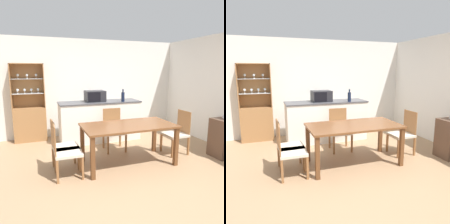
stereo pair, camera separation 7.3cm
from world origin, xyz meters
TOP-DOWN VIEW (x-y plane):
  - ground_plane at (0.00, 0.00)m, footprint 18.00×18.00m
  - wall_back at (0.00, 2.63)m, footprint 6.80×0.06m
  - kitchen_counter at (0.11, 1.89)m, footprint 2.00×0.64m
  - display_cabinet at (-1.53, 2.44)m, footprint 0.76×0.34m
  - dining_table at (0.20, 0.35)m, footprint 1.70×0.89m
  - dining_chair_side_left_far at (-0.99, 0.49)m, footprint 0.46×0.46m
  - dining_chair_side_right_far at (1.39, 0.49)m, footprint 0.45×0.45m
  - dining_chair_head_far at (0.20, 1.14)m, footprint 0.46×0.46m
  - dining_chair_side_left_near at (-0.99, 0.22)m, footprint 0.45×0.45m
  - microwave at (0.00, 1.93)m, footprint 0.47×0.39m
  - wine_bottle at (0.63, 1.65)m, footprint 0.08×0.08m

SIDE VIEW (x-z plane):
  - ground_plane at x=0.00m, z-range 0.00..0.00m
  - dining_chair_side_left_far at x=-0.99m, z-range -0.01..0.90m
  - dining_chair_side_right_far at x=1.39m, z-range -0.01..0.90m
  - dining_chair_head_far at x=0.20m, z-range -0.01..0.90m
  - dining_chair_side_left_near at x=-0.99m, z-range -0.01..0.90m
  - kitchen_counter at x=0.11m, z-range 0.00..0.99m
  - display_cabinet at x=-1.53m, z-range -0.38..1.52m
  - dining_table at x=0.20m, z-range 0.28..1.04m
  - wine_bottle at x=0.63m, z-range 0.96..1.26m
  - microwave at x=0.00m, z-range 0.99..1.25m
  - wall_back at x=0.00m, z-range 0.00..2.55m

